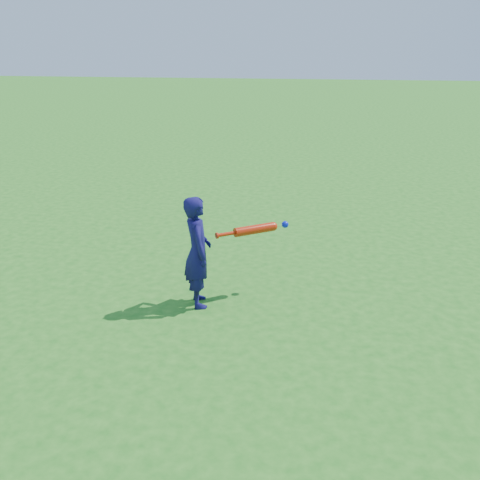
{
  "coord_description": "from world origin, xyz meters",
  "views": [
    {
      "loc": [
        0.75,
        -5.44,
        2.67
      ],
      "look_at": [
        -0.2,
        -0.05,
        0.66
      ],
      "focal_mm": 40.0,
      "sensor_mm": 36.0,
      "label": 1
    }
  ],
  "objects": [
    {
      "name": "ground",
      "position": [
        0.0,
        0.0,
        0.0
      ],
      "size": [
        80.0,
        80.0,
        0.0
      ],
      "primitive_type": "plane",
      "color": "#21721B",
      "rests_on": "ground"
    },
    {
      "name": "child",
      "position": [
        -0.6,
        -0.35,
        0.6
      ],
      "size": [
        0.43,
        0.52,
        1.21
      ],
      "primitive_type": "imported",
      "rotation": [
        0.0,
        0.0,
        1.95
      ],
      "color": "#15104E",
      "rests_on": "ground"
    },
    {
      "name": "bat_swing",
      "position": [
        -0.02,
        0.01,
        0.77
      ],
      "size": [
        0.74,
        0.57,
        0.1
      ],
      "rotation": [
        0.0,
        0.0,
        0.64
      ],
      "color": "red",
      "rests_on": "ground"
    }
  ]
}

